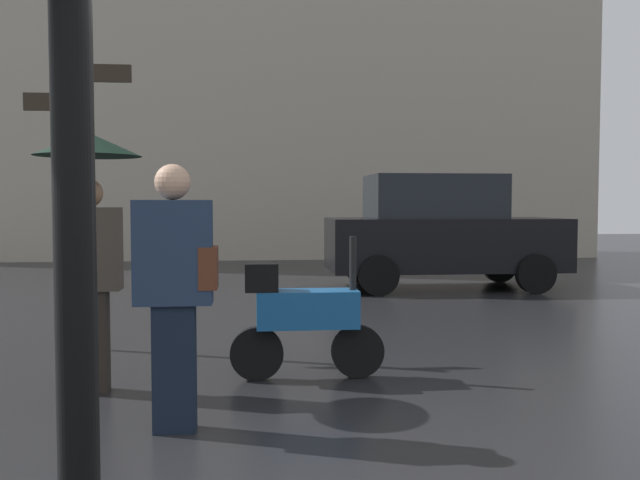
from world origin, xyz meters
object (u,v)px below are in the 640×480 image
pedestrian_with_bag (176,281)px  street_signpost (78,168)px  parked_scooter (302,315)px  parked_car_left (441,231)px  pedestrian_with_umbrella (89,206)px

pedestrian_with_bag → street_signpost: (-1.28, 2.73, 0.87)m
pedestrian_with_bag → parked_scooter: bearing=86.2°
pedestrian_with_bag → parked_car_left: size_ratio=0.43×
pedestrian_with_umbrella → parked_car_left: (4.65, 6.29, -0.48)m
parked_car_left → street_signpost: bearing=45.0°
parked_car_left → street_signpost: (-5.14, -4.61, 0.86)m
pedestrian_with_umbrella → parked_scooter: pedestrian_with_umbrella is taller
pedestrian_with_bag → parked_car_left: bearing=94.8°
pedestrian_with_umbrella → parked_car_left: 7.84m
pedestrian_with_bag → parked_car_left: 8.29m
parked_scooter → street_signpost: street_signpost is taller
parked_scooter → street_signpost: 2.96m
street_signpost → parked_scooter: bearing=-33.4°
pedestrian_with_umbrella → parked_car_left: size_ratio=0.51×
pedestrian_with_umbrella → parked_scooter: bearing=108.7°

